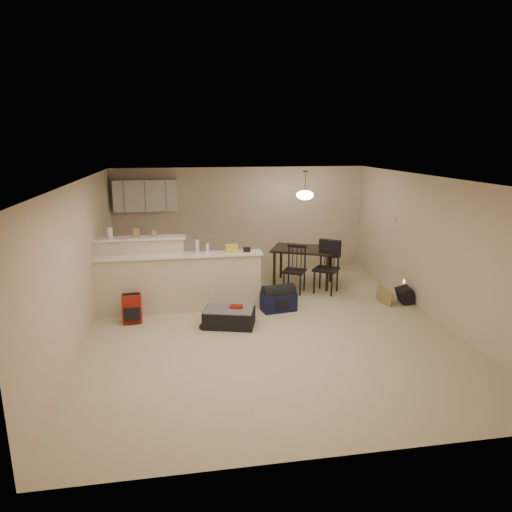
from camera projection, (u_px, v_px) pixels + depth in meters
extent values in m
plane|color=beige|center=(268.00, 324.00, 7.95)|extent=(7.00, 7.00, 0.00)
plane|color=white|center=(269.00, 179.00, 7.34)|extent=(7.00, 7.00, 0.00)
cube|color=beige|center=(241.00, 220.00, 10.99)|extent=(6.00, 0.02, 2.50)
cube|color=beige|center=(339.00, 343.00, 4.30)|extent=(6.00, 0.02, 2.50)
cube|color=beige|center=(82.00, 262.00, 7.17)|extent=(0.02, 7.00, 2.50)
cube|color=beige|center=(434.00, 248.00, 8.12)|extent=(0.02, 7.00, 2.50)
cube|color=beige|center=(180.00, 284.00, 8.44)|extent=(3.00, 0.28, 1.05)
cube|color=white|center=(179.00, 255.00, 8.31)|extent=(3.08, 0.38, 0.04)
cube|color=beige|center=(141.00, 275.00, 8.51)|extent=(1.60, 0.24, 1.35)
cube|color=white|center=(139.00, 238.00, 8.34)|extent=(1.68, 0.34, 0.04)
cube|color=white|center=(146.00, 195.00, 10.31)|extent=(1.40, 0.34, 0.70)
cube|color=white|center=(158.00, 258.00, 10.57)|extent=(1.80, 0.60, 0.90)
cube|color=beige|center=(395.00, 219.00, 9.54)|extent=(0.02, 0.12, 0.12)
cylinder|color=silver|center=(110.00, 233.00, 8.23)|extent=(0.10, 0.10, 0.20)
cube|color=#9D8351|center=(136.00, 233.00, 8.30)|extent=(0.10, 0.07, 0.16)
cube|color=#9D8351|center=(154.00, 233.00, 8.36)|extent=(0.08, 0.06, 0.12)
cylinder|color=silver|center=(197.00, 247.00, 8.33)|extent=(0.07, 0.07, 0.26)
cylinder|color=silver|center=(208.00, 248.00, 8.37)|extent=(0.06, 0.06, 0.18)
cube|color=#9D8351|center=(232.00, 249.00, 8.44)|extent=(0.22, 0.18, 0.14)
cube|color=#9D8351|center=(247.00, 250.00, 8.50)|extent=(0.12, 0.10, 0.08)
cube|color=black|center=(303.00, 249.00, 9.95)|extent=(1.56, 1.34, 0.04)
cylinder|color=black|center=(274.00, 270.00, 9.87)|extent=(0.06, 0.06, 0.78)
cylinder|color=black|center=(327.00, 273.00, 9.58)|extent=(0.06, 0.06, 0.78)
cylinder|color=black|center=(281.00, 262.00, 10.53)|extent=(0.06, 0.06, 0.78)
cylinder|color=black|center=(331.00, 265.00, 10.24)|extent=(0.06, 0.06, 0.78)
cylinder|color=brown|center=(305.00, 182.00, 9.60)|extent=(0.02, 0.02, 0.50)
cylinder|color=brown|center=(306.00, 171.00, 9.54)|extent=(0.12, 0.12, 0.03)
ellipsoid|color=white|center=(305.00, 195.00, 9.66)|extent=(0.36, 0.36, 0.20)
cube|color=black|center=(229.00, 318.00, 7.85)|extent=(0.97, 0.76, 0.29)
cube|color=maroon|center=(132.00, 309.00, 7.98)|extent=(0.34, 0.23, 0.48)
cube|color=#12163B|center=(279.00, 302.00, 8.54)|extent=(0.68, 0.44, 0.34)
cube|color=black|center=(405.00, 295.00, 8.95)|extent=(0.30, 0.38, 0.30)
cube|color=#9D8351|center=(384.00, 296.00, 8.88)|extent=(0.13, 0.44, 0.34)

